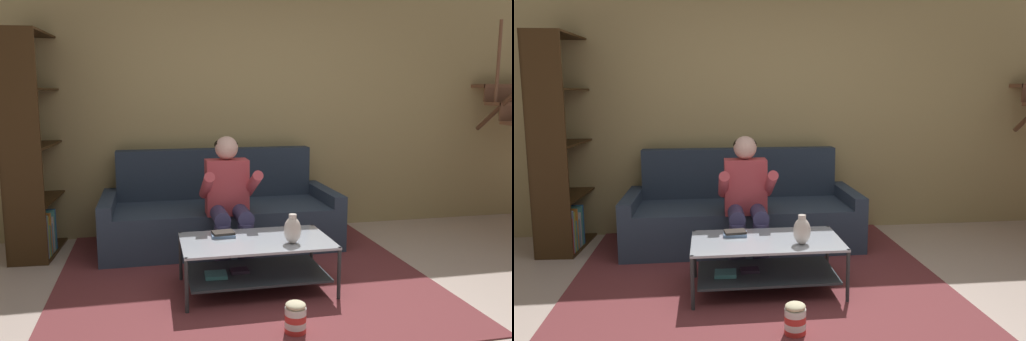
% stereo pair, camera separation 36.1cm
% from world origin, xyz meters
% --- Properties ---
extents(ground, '(16.80, 16.80, 0.00)m').
position_xyz_m(ground, '(0.00, 0.00, 0.00)').
color(ground, beige).
extents(back_partition, '(8.40, 0.12, 2.90)m').
position_xyz_m(back_partition, '(0.00, 2.46, 1.45)').
color(back_partition, tan).
rests_on(back_partition, ground).
extents(couch, '(2.29, 0.95, 0.94)m').
position_xyz_m(couch, '(-0.33, 1.90, 0.30)').
color(couch, '#2E3C50').
rests_on(couch, ground).
extents(person_seated_center, '(0.50, 0.58, 1.14)m').
position_xyz_m(person_seated_center, '(-0.33, 1.32, 0.62)').
color(person_seated_center, '#3C375F').
rests_on(person_seated_center, ground).
extents(coffee_table, '(1.15, 0.66, 0.41)m').
position_xyz_m(coffee_table, '(-0.24, 0.66, 0.27)').
color(coffee_table, '#ADB5C1').
rests_on(coffee_table, ground).
extents(area_rug, '(3.00, 3.18, 0.01)m').
position_xyz_m(area_rug, '(-0.28, 1.14, 0.01)').
color(area_rug, brown).
rests_on(area_rug, ground).
extents(vase, '(0.13, 0.13, 0.22)m').
position_xyz_m(vase, '(0.02, 0.51, 0.51)').
color(vase, silver).
rests_on(vase, coffee_table).
extents(book_stack, '(0.19, 0.16, 0.04)m').
position_xyz_m(book_stack, '(-0.46, 0.80, 0.43)').
color(book_stack, '#6F8EB8').
rests_on(book_stack, coffee_table).
extents(bookshelf, '(0.40, 0.91, 2.07)m').
position_xyz_m(bookshelf, '(-2.11, 2.00, 0.81)').
color(bookshelf, '#37230F').
rests_on(bookshelf, ground).
extents(popcorn_tub, '(0.14, 0.14, 0.22)m').
position_xyz_m(popcorn_tub, '(-0.13, -0.09, 0.11)').
color(popcorn_tub, red).
rests_on(popcorn_tub, ground).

